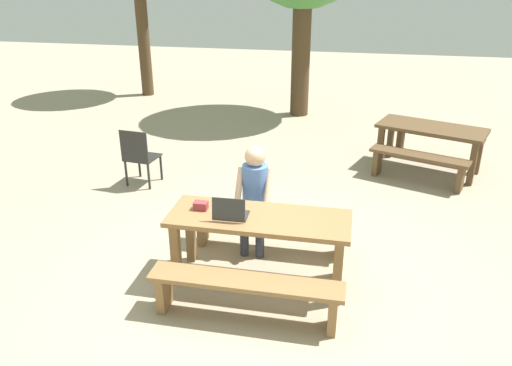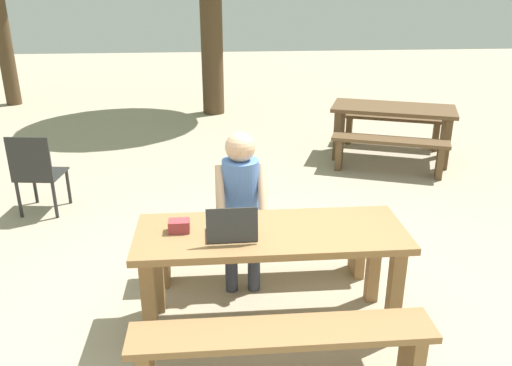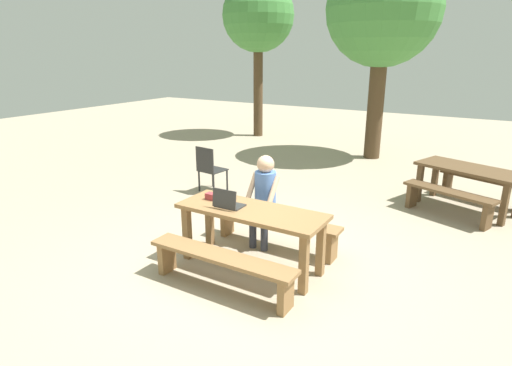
# 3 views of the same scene
# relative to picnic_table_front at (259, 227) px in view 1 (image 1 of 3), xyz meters

# --- Properties ---
(ground_plane) EXTENTS (30.00, 30.00, 0.00)m
(ground_plane) POSITION_rel_picnic_table_front_xyz_m (0.00, 0.00, -0.63)
(ground_plane) COLOR tan
(picnic_table_front) EXTENTS (1.84, 0.68, 0.76)m
(picnic_table_front) POSITION_rel_picnic_table_front_xyz_m (0.00, 0.00, 0.00)
(picnic_table_front) COLOR olive
(picnic_table_front) RESTS_ON ground
(bench_near) EXTENTS (1.82, 0.30, 0.44)m
(bench_near) POSITION_rel_picnic_table_front_xyz_m (0.00, -0.64, -0.30)
(bench_near) COLOR olive
(bench_near) RESTS_ON ground
(bench_far) EXTENTS (1.82, 0.30, 0.44)m
(bench_far) POSITION_rel_picnic_table_front_xyz_m (0.00, 0.64, -0.30)
(bench_far) COLOR olive
(bench_far) RESTS_ON ground
(laptop) EXTENTS (0.33, 0.27, 0.25)m
(laptop) POSITION_rel_picnic_table_front_xyz_m (-0.27, -0.10, 0.19)
(laptop) COLOR #2D2D2D
(laptop) RESTS_ON picnic_table_front
(small_pouch) EXTENTS (0.14, 0.10, 0.08)m
(small_pouch) POSITION_rel_picnic_table_front_xyz_m (-0.62, 0.04, 0.17)
(small_pouch) COLOR #993338
(small_pouch) RESTS_ON picnic_table_front
(person_seated) EXTENTS (0.40, 0.40, 1.27)m
(person_seated) POSITION_rel_picnic_table_front_xyz_m (-0.17, 0.61, 0.11)
(person_seated) COLOR #333847
(person_seated) RESTS_ON ground
(plastic_chair) EXTENTS (0.49, 0.49, 0.89)m
(plastic_chair) POSITION_rel_picnic_table_front_xyz_m (-2.22, 2.11, -0.17)
(plastic_chair) COLOR #262626
(plastic_chair) RESTS_ON ground
(picnic_table_mid) EXTENTS (1.78, 1.25, 0.73)m
(picnic_table_mid) POSITION_rel_picnic_table_front_xyz_m (2.07, 3.59, -0.03)
(picnic_table_mid) COLOR brown
(picnic_table_mid) RESTS_ON ground
(bench_mid_south) EXTENTS (1.47, 0.79, 0.46)m
(bench_mid_south) POSITION_rel_picnic_table_front_xyz_m (1.86, 3.02, -0.30)
(bench_mid_south) COLOR brown
(bench_mid_south) RESTS_ON ground
(bench_mid_north) EXTENTS (1.47, 0.79, 0.46)m
(bench_mid_north) POSITION_rel_picnic_table_front_xyz_m (2.28, 4.15, -0.30)
(bench_mid_north) COLOR brown
(bench_mid_north) RESTS_ON ground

